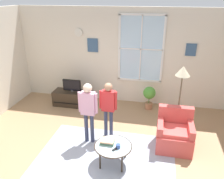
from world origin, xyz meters
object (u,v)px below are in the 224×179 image
Objects in this scene: book_stack at (107,142)px; cup at (118,146)px; armchair at (174,134)px; television at (72,85)px; remote_near_books at (115,149)px; potted_plant_by_window at (149,95)px; tv_stand at (73,98)px; person_red_shirt at (108,104)px; floor_lamp at (182,78)px; coffee_table at (113,147)px; person_pink_shirt at (88,107)px.

cup reaches higher than book_stack.
armchair is at bearing 38.45° from cup.
remote_near_books is (1.79, -2.38, -0.22)m from television.
armchair reaches higher than potted_plant_by_window.
tv_stand is 4.27× the size of book_stack.
potted_plant_by_window reaches higher than book_stack.
remote_near_books is (1.79, -2.39, 0.21)m from tv_stand.
potted_plant_by_window is at bearing 111.08° from armchair.
armchair is 1.60m from person_red_shirt.
floor_lamp is (1.41, 1.29, 0.98)m from book_stack.
coffee_table is at bearing 119.50° from remote_near_books.
person_red_shirt is at bearing -43.67° from television.
armchair is at bearing -26.45° from tv_stand.
potted_plant_by_window is at bearing 57.26° from person_pink_shirt.
tv_stand is at bearing 125.64° from book_stack.
coffee_table is 0.52× the size of person_pink_shirt.
remote_near_books is 0.10× the size of person_red_shirt.
remote_near_books is at bearing -141.06° from armchair.
television is 0.38× the size of person_pink_shirt.
person_pink_shirt is at bearing 140.28° from cup.
floor_lamp is at bearing 14.91° from person_red_shirt.
armchair is 0.60× the size of person_pink_shirt.
cup is (0.11, -0.05, 0.07)m from coffee_table.
potted_plant_by_window is 1.71m from floor_lamp.
person_pink_shirt is (-0.79, 0.66, 0.44)m from cup.
floor_lamp is at bearing 49.91° from remote_near_books.
tv_stand is at bearing -173.98° from potted_plant_by_window.
book_stack is at bearing -150.12° from armchair.
coffee_table is 0.15m from book_stack.
television is at bearing 128.22° from cup.
television is 2.74m from book_stack.
person_pink_shirt is 2.32m from potted_plant_by_window.
person_pink_shirt reaches higher than potted_plant_by_window.
person_red_shirt reaches higher than book_stack.
armchair is 1.55m from book_stack.
cup is (1.83, -2.33, -0.18)m from television.
armchair is 1.41m from cup.
book_stack is 2.56m from potted_plant_by_window.
television reaches higher than remote_near_books.
cup is (-1.10, -0.87, 0.14)m from armchair.
coffee_table is 1.09× the size of potted_plant_by_window.
cup is 0.61× the size of remote_near_books.
remote_near_books is at bearing -43.76° from person_pink_shirt.
armchair reaches higher than television.
person_red_shirt is at bearing 101.41° from book_stack.
floor_lamp is at bearing -17.35° from tv_stand.
armchair is 1.83m from potted_plant_by_window.
television is 3.29m from armchair.
television reaches higher than book_stack.
potted_plant_by_window is at bearing 79.39° from remote_near_books.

